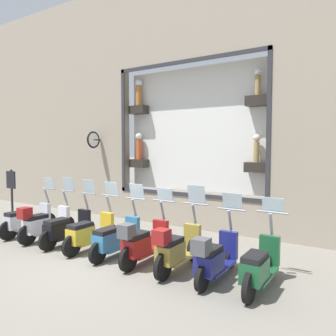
{
  "coord_description": "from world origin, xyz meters",
  "views": [
    {
      "loc": [
        -5.45,
        -4.93,
        2.53
      ],
      "look_at": [
        1.6,
        -0.47,
        2.0
      ],
      "focal_mm": 35.0,
      "sensor_mm": 36.0,
      "label": 1
    }
  ],
  "objects_px": {
    "scooter_olive_2": "(176,249)",
    "scooter_white_7": "(43,223)",
    "scooter_red_3": "(143,243)",
    "scooter_teal_4": "(115,239)",
    "scooter_green_0": "(259,267)",
    "scooter_silver_8": "(26,221)",
    "scooter_black_6": "(66,229)",
    "scooter_yellow_5": "(89,233)",
    "scooter_navy_1": "(214,258)",
    "shop_sign_post": "(12,196)"
  },
  "relations": [
    {
      "from": "scooter_navy_1",
      "to": "scooter_black_6",
      "type": "distance_m",
      "value": 4.18
    },
    {
      "from": "shop_sign_post",
      "to": "scooter_red_3",
      "type": "bearing_deg",
      "value": -95.26
    },
    {
      "from": "scooter_olive_2",
      "to": "scooter_red_3",
      "type": "height_order",
      "value": "scooter_olive_2"
    },
    {
      "from": "scooter_olive_2",
      "to": "shop_sign_post",
      "type": "height_order",
      "value": "shop_sign_post"
    },
    {
      "from": "scooter_black_6",
      "to": "scooter_silver_8",
      "type": "bearing_deg",
      "value": 89.95
    },
    {
      "from": "scooter_green_0",
      "to": "scooter_white_7",
      "type": "bearing_deg",
      "value": 90.55
    },
    {
      "from": "scooter_yellow_5",
      "to": "shop_sign_post",
      "type": "xyz_separation_m",
      "value": [
        0.45,
        3.9,
        0.55
      ]
    },
    {
      "from": "scooter_green_0",
      "to": "scooter_navy_1",
      "type": "height_order",
      "value": "scooter_navy_1"
    },
    {
      "from": "scooter_yellow_5",
      "to": "scooter_navy_1",
      "type": "bearing_deg",
      "value": -91.19
    },
    {
      "from": "scooter_green_0",
      "to": "scooter_black_6",
      "type": "height_order",
      "value": "scooter_black_6"
    },
    {
      "from": "scooter_teal_4",
      "to": "scooter_yellow_5",
      "type": "distance_m",
      "value": 0.84
    },
    {
      "from": "scooter_black_6",
      "to": "scooter_white_7",
      "type": "bearing_deg",
      "value": 93.91
    },
    {
      "from": "scooter_olive_2",
      "to": "scooter_navy_1",
      "type": "bearing_deg",
      "value": -91.05
    },
    {
      "from": "scooter_yellow_5",
      "to": "scooter_black_6",
      "type": "distance_m",
      "value": 0.84
    },
    {
      "from": "scooter_white_7",
      "to": "scooter_yellow_5",
      "type": "bearing_deg",
      "value": -88.03
    },
    {
      "from": "scooter_red_3",
      "to": "scooter_teal_4",
      "type": "relative_size",
      "value": 1.0
    },
    {
      "from": "scooter_black_6",
      "to": "scooter_olive_2",
      "type": "bearing_deg",
      "value": -90.92
    },
    {
      "from": "scooter_black_6",
      "to": "scooter_silver_8",
      "type": "xyz_separation_m",
      "value": [
        0.0,
        1.67,
        0.01
      ]
    },
    {
      "from": "scooter_teal_4",
      "to": "scooter_white_7",
      "type": "xyz_separation_m",
      "value": [
        -0.06,
        2.51,
        0.05
      ]
    },
    {
      "from": "scooter_olive_2",
      "to": "scooter_red_3",
      "type": "distance_m",
      "value": 0.84
    },
    {
      "from": "scooter_yellow_5",
      "to": "scooter_white_7",
      "type": "height_order",
      "value": "scooter_white_7"
    },
    {
      "from": "scooter_green_0",
      "to": "scooter_black_6",
      "type": "bearing_deg",
      "value": 89.99
    },
    {
      "from": "scooter_navy_1",
      "to": "scooter_red_3",
      "type": "xyz_separation_m",
      "value": [
        0.01,
        1.67,
        0.02
      ]
    },
    {
      "from": "scooter_green_0",
      "to": "scooter_olive_2",
      "type": "xyz_separation_m",
      "value": [
        -0.05,
        1.67,
        0.05
      ]
    },
    {
      "from": "scooter_green_0",
      "to": "scooter_teal_4",
      "type": "bearing_deg",
      "value": 90.02
    },
    {
      "from": "scooter_green_0",
      "to": "scooter_white_7",
      "type": "relative_size",
      "value": 1.0
    },
    {
      "from": "scooter_olive_2",
      "to": "scooter_black_6",
      "type": "bearing_deg",
      "value": 89.08
    },
    {
      "from": "scooter_teal_4",
      "to": "scooter_black_6",
      "type": "xyz_separation_m",
      "value": [
        0.0,
        1.67,
        0.01
      ]
    },
    {
      "from": "scooter_red_3",
      "to": "scooter_white_7",
      "type": "bearing_deg",
      "value": 89.96
    },
    {
      "from": "scooter_olive_2",
      "to": "scooter_white_7",
      "type": "relative_size",
      "value": 1.0
    },
    {
      "from": "scooter_navy_1",
      "to": "scooter_black_6",
      "type": "relative_size",
      "value": 1.0
    },
    {
      "from": "scooter_green_0",
      "to": "scooter_silver_8",
      "type": "bearing_deg",
      "value": 89.98
    },
    {
      "from": "scooter_black_6",
      "to": "scooter_yellow_5",
      "type": "bearing_deg",
      "value": -89.98
    },
    {
      "from": "scooter_teal_4",
      "to": "scooter_yellow_5",
      "type": "bearing_deg",
      "value": 89.86
    },
    {
      "from": "scooter_green_0",
      "to": "scooter_black_6",
      "type": "relative_size",
      "value": 1.0
    },
    {
      "from": "scooter_yellow_5",
      "to": "scooter_silver_8",
      "type": "relative_size",
      "value": 1.0
    },
    {
      "from": "scooter_black_6",
      "to": "shop_sign_post",
      "type": "xyz_separation_m",
      "value": [
        0.45,
        3.06,
        0.56
      ]
    },
    {
      "from": "scooter_silver_8",
      "to": "shop_sign_post",
      "type": "bearing_deg",
      "value": 71.96
    },
    {
      "from": "scooter_white_7",
      "to": "scooter_silver_8",
      "type": "height_order",
      "value": "scooter_white_7"
    },
    {
      "from": "scooter_teal_4",
      "to": "scooter_olive_2",
      "type": "bearing_deg",
      "value": -91.77
    },
    {
      "from": "scooter_yellow_5",
      "to": "scooter_red_3",
      "type": "bearing_deg",
      "value": -92.05
    },
    {
      "from": "scooter_yellow_5",
      "to": "scooter_silver_8",
      "type": "height_order",
      "value": "scooter_yellow_5"
    },
    {
      "from": "scooter_navy_1",
      "to": "scooter_silver_8",
      "type": "relative_size",
      "value": 0.99
    },
    {
      "from": "scooter_silver_8",
      "to": "scooter_yellow_5",
      "type": "bearing_deg",
      "value": -90.03
    },
    {
      "from": "scooter_navy_1",
      "to": "scooter_silver_8",
      "type": "height_order",
      "value": "scooter_silver_8"
    },
    {
      "from": "scooter_yellow_5",
      "to": "scooter_teal_4",
      "type": "bearing_deg",
      "value": -90.14
    },
    {
      "from": "scooter_black_6",
      "to": "shop_sign_post",
      "type": "relative_size",
      "value": 0.99
    },
    {
      "from": "scooter_red_3",
      "to": "shop_sign_post",
      "type": "distance_m",
      "value": 5.62
    },
    {
      "from": "scooter_white_7",
      "to": "scooter_green_0",
      "type": "bearing_deg",
      "value": -89.45
    },
    {
      "from": "scooter_green_0",
      "to": "scooter_white_7",
      "type": "xyz_separation_m",
      "value": [
        -0.06,
        5.86,
        0.05
      ]
    }
  ]
}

